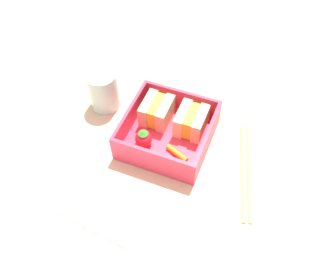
% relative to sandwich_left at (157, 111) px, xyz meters
% --- Properties ---
extents(ground_plane, '(1.20, 1.20, 0.02)m').
position_rel_sandwich_left_xyz_m(ground_plane, '(0.03, -0.03, -0.04)').
color(ground_plane, '#DAAD8E').
extents(bento_tray, '(0.15, 0.15, 0.01)m').
position_rel_sandwich_left_xyz_m(bento_tray, '(0.03, -0.03, -0.03)').
color(bento_tray, '#E63650').
rests_on(bento_tray, ground_plane).
extents(bento_rim, '(0.15, 0.15, 0.05)m').
position_rel_sandwich_left_xyz_m(bento_rim, '(0.03, -0.03, 0.00)').
color(bento_rim, '#E63650').
rests_on(bento_rim, bento_tray).
extents(sandwich_left, '(0.05, 0.06, 0.04)m').
position_rel_sandwich_left_xyz_m(sandwich_left, '(0.00, 0.00, 0.00)').
color(sandwich_left, '#E1B58B').
rests_on(sandwich_left, bento_tray).
extents(sandwich_center_left, '(0.05, 0.06, 0.04)m').
position_rel_sandwich_left_xyz_m(sandwich_center_left, '(0.07, 0.00, 0.00)').
color(sandwich_center_left, beige).
rests_on(sandwich_center_left, bento_tray).
extents(strawberry_far_left, '(0.03, 0.03, 0.04)m').
position_rel_sandwich_left_xyz_m(strawberry_far_left, '(-0.00, -0.06, -0.01)').
color(strawberry_far_left, red).
rests_on(strawberry_far_left, bento_tray).
extents(carrot_stick_far_left, '(0.04, 0.03, 0.01)m').
position_rel_sandwich_left_xyz_m(carrot_stick_far_left, '(0.06, -0.06, -0.02)').
color(carrot_stick_far_left, orange).
rests_on(carrot_stick_far_left, bento_tray).
extents(chopstick_pair, '(0.07, 0.19, 0.01)m').
position_rel_sandwich_left_xyz_m(chopstick_pair, '(0.18, -0.04, -0.03)').
color(chopstick_pair, tan).
rests_on(chopstick_pair, ground_plane).
extents(drinking_glass, '(0.06, 0.06, 0.08)m').
position_rel_sandwich_left_xyz_m(drinking_glass, '(-0.11, 0.01, 0.01)').
color(drinking_glass, silver).
rests_on(drinking_glass, ground_plane).
extents(folded_napkin, '(0.16, 0.11, 0.00)m').
position_rel_sandwich_left_xyz_m(folded_napkin, '(-0.00, -0.19, -0.03)').
color(folded_napkin, silver).
rests_on(folded_napkin, ground_plane).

